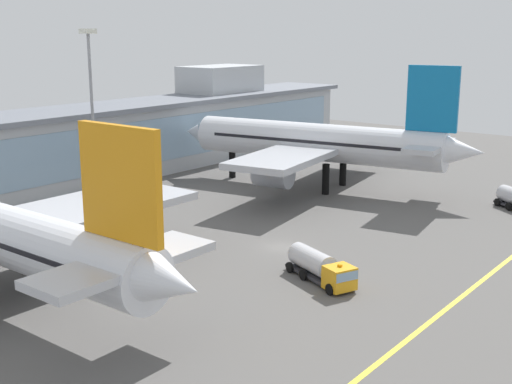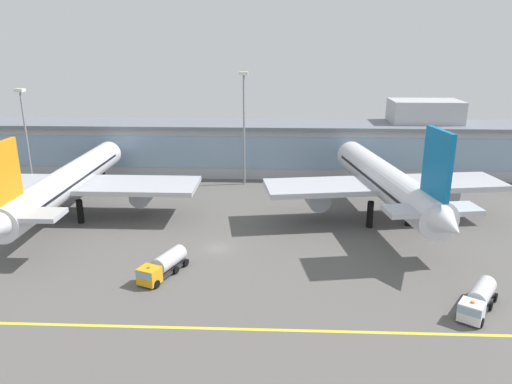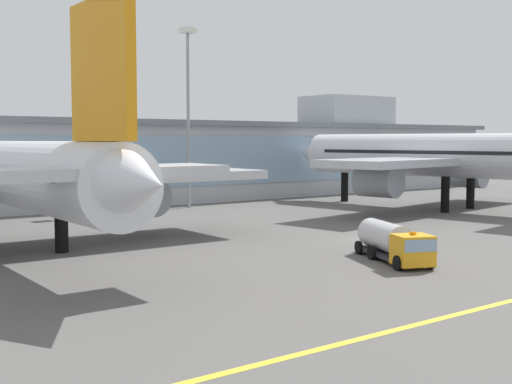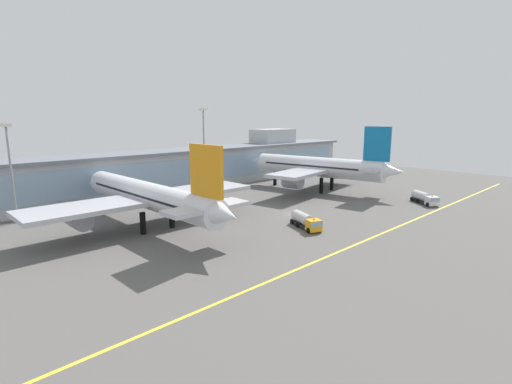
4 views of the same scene
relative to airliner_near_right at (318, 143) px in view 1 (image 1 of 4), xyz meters
name	(u,v)px [view 1 (image 1 of 4)]	position (x,y,z in m)	size (l,w,h in m)	color
ground_plane	(281,247)	(-28.07, -13.39, -7.15)	(203.46, 203.46, 0.00)	#5B5956
taxiway_centreline_stripe	(468,292)	(-28.07, -35.39, -7.14)	(162.77, 0.50, 0.01)	yellow
terminal_building	(54,148)	(-26.24, 31.60, -0.61)	(148.33, 14.00, 17.44)	#ADB2B7
airliner_near_right	(318,143)	(0.00, 0.00, 0.00)	(43.06, 50.29, 19.53)	black
fuel_tanker_truck	(322,267)	(-34.53, -22.93, -5.64)	(5.75, 9.29, 2.90)	black
apron_light_mast_centre	(91,90)	(-26.25, 21.70, 8.82)	(1.80, 1.80, 24.54)	gray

